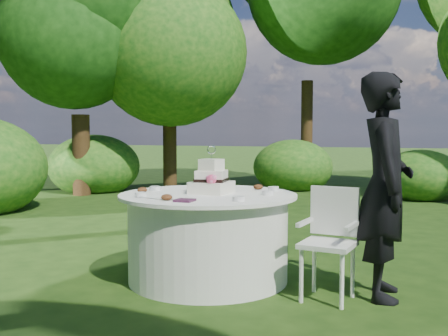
% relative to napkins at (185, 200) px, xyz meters
% --- Properties ---
extents(ground, '(80.00, 80.00, 0.00)m').
position_rel_napkins_xyz_m(ground, '(-0.02, 0.54, -0.78)').
color(ground, '#19340E').
rests_on(ground, ground).
extents(napkins, '(0.14, 0.14, 0.02)m').
position_rel_napkins_xyz_m(napkins, '(0.00, 0.00, 0.00)').
color(napkins, '#451D38').
rests_on(napkins, table).
extents(feather_plume, '(0.48, 0.07, 0.01)m').
position_rel_napkins_xyz_m(feather_plume, '(-0.24, 0.09, -0.00)').
color(feather_plume, silver).
rests_on(feather_plume, table).
extents(guest, '(0.51, 0.70, 1.78)m').
position_rel_napkins_xyz_m(guest, '(1.47, 0.58, 0.11)').
color(guest, black).
rests_on(guest, ground).
extents(table, '(1.56, 1.56, 0.77)m').
position_rel_napkins_xyz_m(table, '(-0.02, 0.54, -0.39)').
color(table, silver).
rests_on(table, ground).
extents(cake, '(0.35, 0.35, 0.43)m').
position_rel_napkins_xyz_m(cake, '(-0.01, 0.59, 0.10)').
color(cake, white).
rests_on(cake, table).
extents(chair, '(0.45, 0.44, 0.87)m').
position_rel_napkins_xyz_m(chair, '(1.07, 0.41, -0.26)').
color(chair, white).
rests_on(chair, ground).
extents(votives, '(1.17, 0.96, 0.04)m').
position_rel_napkins_xyz_m(votives, '(-0.00, 0.57, 0.01)').
color(votives, white).
rests_on(votives, table).
extents(petal_cups, '(0.99, 1.09, 0.05)m').
position_rel_napkins_xyz_m(petal_cups, '(-0.16, 0.48, 0.02)').
color(petal_cups, '#562D16').
rests_on(petal_cups, table).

